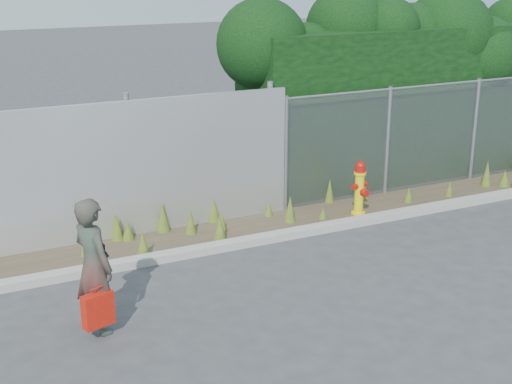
{
  "coord_description": "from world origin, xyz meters",
  "views": [
    {
      "loc": [
        -4.63,
        -7.54,
        4.27
      ],
      "look_at": [
        -0.3,
        1.4,
        1.0
      ],
      "focal_mm": 50.0,
      "sensor_mm": 36.0,
      "label": 1
    }
  ],
  "objects": [
    {
      "name": "weed_strip",
      "position": [
        0.05,
        2.51,
        0.14
      ],
      "size": [
        16.0,
        1.31,
        0.54
      ],
      "color": "#443726",
      "rests_on": "ground"
    },
    {
      "name": "hedge",
      "position": [
        4.39,
        4.03,
        2.04
      ],
      "size": [
        7.91,
        2.07,
        3.78
      ],
      "color": "black",
      "rests_on": "ground"
    },
    {
      "name": "ground",
      "position": [
        0.0,
        0.0,
        0.0
      ],
      "size": [
        80.0,
        80.0,
        0.0
      ],
      "primitive_type": "plane",
      "color": "#3B3A3D",
      "rests_on": "ground"
    },
    {
      "name": "red_tote_bag",
      "position": [
        -3.05,
        -0.07,
        0.39
      ],
      "size": [
        0.37,
        0.14,
        0.49
      ],
      "rotation": [
        0.0,
        0.0,
        0.31
      ],
      "color": "#B9100A"
    },
    {
      "name": "corrugated_fence",
      "position": [
        -3.25,
        3.01,
        1.1
      ],
      "size": [
        8.5,
        0.21,
        2.3
      ],
      "color": "#BABCC2",
      "rests_on": "ground"
    },
    {
      "name": "woman",
      "position": [
        -3.01,
        0.18,
        0.84
      ],
      "size": [
        0.58,
        0.71,
        1.67
      ],
      "primitive_type": "imported",
      "rotation": [
        0.0,
        0.0,
        1.92
      ],
      "color": "#0E5945",
      "rests_on": "ground"
    },
    {
      "name": "fire_hydrant",
      "position": [
        2.08,
        2.2,
        0.48
      ],
      "size": [
        0.33,
        0.3,
        0.99
      ],
      "rotation": [
        0.0,
        0.0,
        0.26
      ],
      "color": "yellow",
      "rests_on": "ground"
    },
    {
      "name": "curb",
      "position": [
        0.0,
        1.8,
        0.06
      ],
      "size": [
        16.0,
        0.22,
        0.12
      ],
      "primitive_type": "cube",
      "color": "gray",
      "rests_on": "ground"
    },
    {
      "name": "chainlink_fence",
      "position": [
        4.25,
        3.0,
        1.03
      ],
      "size": [
        6.5,
        0.07,
        2.05
      ],
      "color": "gray",
      "rests_on": "ground"
    },
    {
      "name": "black_shoulder_bag",
      "position": [
        -2.95,
        0.32,
        0.96
      ],
      "size": [
        0.22,
        0.09,
        0.16
      ],
      "rotation": [
        0.0,
        0.0,
        0.09
      ],
      "color": "black"
    }
  ]
}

